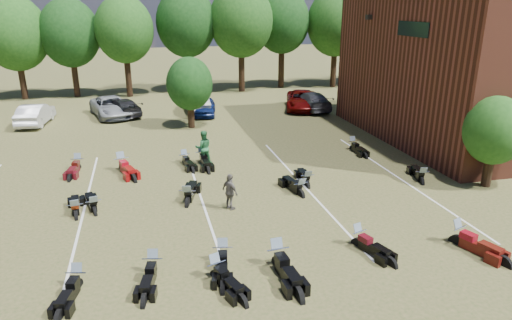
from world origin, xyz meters
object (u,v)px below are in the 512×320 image
object	(u,v)px
motorcycle_0	(78,288)
motorcycle_14	(79,170)
person_grey	(230,192)
motorcycle_3	(217,279)
car_4	(205,107)
person_green	(203,147)

from	to	relation	value
motorcycle_0	motorcycle_14	world-z (taller)	motorcycle_14
person_grey	motorcycle_14	distance (m)	9.69
person_grey	motorcycle_3	world-z (taller)	person_grey
car_4	person_grey	size ratio (longest dim) A/B	2.46
car_4	motorcycle_14	world-z (taller)	car_4
car_4	person_grey	xyz separation A→B (m)	(-1.40, -17.64, 0.13)
car_4	motorcycle_3	world-z (taller)	car_4
person_green	motorcycle_14	world-z (taller)	person_green
car_4	motorcycle_0	distance (m)	23.24
person_green	motorcycle_14	xyz separation A→B (m)	(-6.58, 0.70, -0.94)
motorcycle_3	motorcycle_14	distance (m)	13.01
car_4	motorcycle_0	bearing A→B (deg)	-97.59
motorcycle_3	motorcycle_0	bearing A→B (deg)	152.89
car_4	motorcycle_0	world-z (taller)	car_4
motorcycle_3	person_grey	bearing A→B (deg)	54.34
person_green	person_grey	xyz separation A→B (m)	(0.29, -6.09, -0.14)
motorcycle_0	motorcycle_14	bearing A→B (deg)	109.25
person_grey	motorcycle_3	distance (m)	5.29
car_4	person_green	xyz separation A→B (m)	(-1.68, -11.56, 0.27)
person_green	motorcycle_14	size ratio (longest dim) A/B	0.86
person_green	motorcycle_3	distance (m)	11.22
person_green	motorcycle_0	world-z (taller)	person_green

